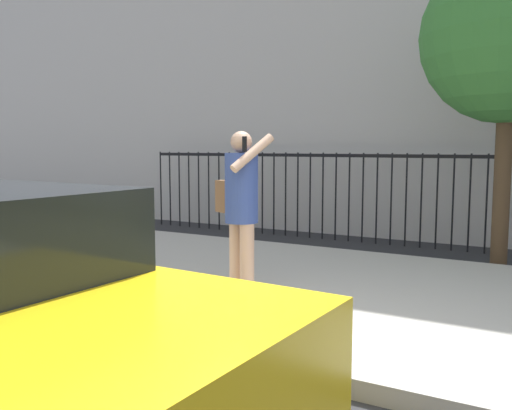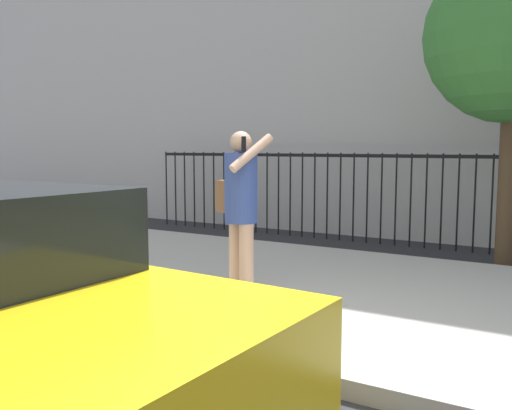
# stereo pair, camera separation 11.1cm
# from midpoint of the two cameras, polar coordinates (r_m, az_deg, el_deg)

# --- Properties ---
(ground_plane) EXTENTS (60.00, 60.00, 0.00)m
(ground_plane) POSITION_cam_midpoint_polar(r_m,az_deg,el_deg) (4.13, 1.94, -18.24)
(ground_plane) COLOR #28282B
(sidewalk) EXTENTS (28.00, 4.40, 0.15)m
(sidewalk) POSITION_cam_midpoint_polar(r_m,az_deg,el_deg) (6.02, 11.90, -9.69)
(sidewalk) COLOR #B2ADA3
(sidewalk) RESTS_ON ground
(iron_fence) EXTENTS (12.03, 0.04, 1.60)m
(iron_fence) POSITION_cam_midpoint_polar(r_m,az_deg,el_deg) (9.42, 18.97, 1.64)
(iron_fence) COLOR black
(iron_fence) RESTS_ON ground
(pedestrian_on_phone) EXTENTS (0.72, 0.58, 1.71)m
(pedestrian_on_phone) POSITION_cam_midpoint_polar(r_m,az_deg,el_deg) (5.57, -2.25, 0.39)
(pedestrian_on_phone) COLOR tan
(pedestrian_on_phone) RESTS_ON sidewalk
(street_tree_near) EXTENTS (2.33, 2.33, 4.35)m
(street_tree_near) POSITION_cam_midpoint_polar(r_m,az_deg,el_deg) (8.27, 24.73, 15.73)
(street_tree_near) COLOR #4C3823
(street_tree_near) RESTS_ON ground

